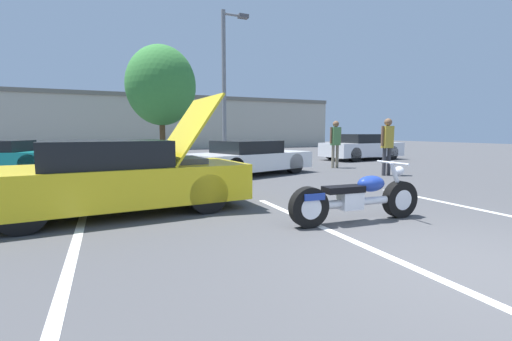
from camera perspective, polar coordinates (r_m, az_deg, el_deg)
name	(u,v)px	position (r m, az deg, el deg)	size (l,w,h in m)	color
ground_plane	(471,266)	(4.41, 32.15, -13.36)	(80.00, 80.00, 0.00)	#474749
parking_stripe_foreground	(69,270)	(4.15, -28.78, -14.35)	(0.12, 4.97, 0.01)	white
parking_stripe_middle	(334,232)	(5.04, 12.88, -10.03)	(0.12, 4.97, 0.01)	white
parking_stripe_back	(486,211)	(7.46, 33.97, -5.61)	(0.12, 4.97, 0.01)	white
far_building	(151,121)	(30.12, -17.06, 7.92)	(32.00, 4.20, 4.40)	#B2AD9E
light_pole	(226,80)	(15.29, -5.03, 14.76)	(1.21, 0.28, 6.52)	slate
tree_background	(161,86)	(20.79, -15.55, 13.45)	(3.92, 3.92, 6.30)	brown
motorcycle	(357,198)	(5.63, 16.42, -4.49)	(2.34, 0.70, 0.94)	black
show_car_hood_open	(119,177)	(6.51, -21.84, -0.99)	(4.50, 2.17, 2.10)	yellow
parked_car_right_row	(361,147)	(18.38, 17.14, 3.70)	(4.37, 2.26, 1.31)	silver
parked_car_mid_row	(250,158)	(11.41, -1.05, 2.09)	(4.54, 2.97, 1.13)	white
parked_car_left_row	(2,157)	(14.94, -36.68, 1.84)	(4.40, 2.89, 1.12)	teal
spectator_near_motorcycle	(387,141)	(11.93, 21.04, 4.58)	(0.52, 0.24, 1.86)	#333338
spectator_by_show_car	(336,140)	(13.86, 13.11, 5.02)	(0.52, 0.24, 1.85)	gray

